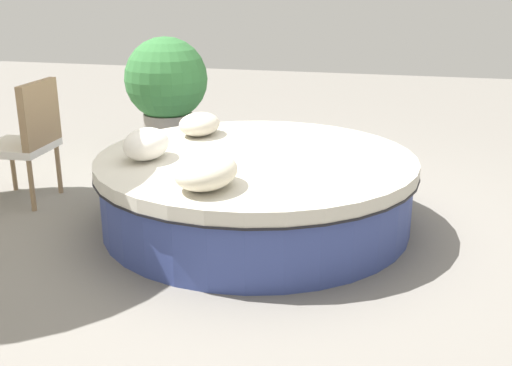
{
  "coord_description": "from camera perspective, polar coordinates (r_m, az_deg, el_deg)",
  "views": [
    {
      "loc": [
        4.1,
        1.05,
        1.72
      ],
      "look_at": [
        0.0,
        0.0,
        0.31
      ],
      "focal_mm": 42.84,
      "sensor_mm": 36.0,
      "label": 1
    }
  ],
  "objects": [
    {
      "name": "throw_pillow_1",
      "position": [
        4.35,
        -10.21,
        3.61
      ],
      "size": [
        0.42,
        0.3,
        0.22
      ],
      "primitive_type": "ellipsoid",
      "color": "white",
      "rests_on": "round_bed"
    },
    {
      "name": "patio_chair",
      "position": [
        5.19,
        -20.49,
        4.29
      ],
      "size": [
        0.56,
        0.54,
        0.98
      ],
      "rotation": [
        0.0,
        0.0,
        3.22
      ],
      "color": "#997A56",
      "rests_on": "ground_plane"
    },
    {
      "name": "throw_pillow_0",
      "position": [
        4.99,
        -5.3,
        5.5
      ],
      "size": [
        0.42,
        0.32,
        0.18
      ],
      "primitive_type": "ellipsoid",
      "color": "beige",
      "rests_on": "round_bed"
    },
    {
      "name": "round_bed",
      "position": [
        4.47,
        0.0,
        -0.55
      ],
      "size": [
        2.31,
        2.31,
        0.52
      ],
      "color": "#38478C",
      "rests_on": "ground_plane"
    },
    {
      "name": "throw_pillow_2",
      "position": [
        3.69,
        -4.71,
        1.12
      ],
      "size": [
        0.51,
        0.37,
        0.21
      ],
      "primitive_type": "ellipsoid",
      "color": "beige",
      "rests_on": "round_bed"
    },
    {
      "name": "planter",
      "position": [
        6.29,
        -8.35,
        8.81
      ],
      "size": [
        0.83,
        0.83,
        1.2
      ],
      "color": "gray",
      "rests_on": "ground_plane"
    },
    {
      "name": "ground_plane",
      "position": [
        4.57,
        0.0,
        -3.75
      ],
      "size": [
        16.0,
        16.0,
        0.0
      ],
      "primitive_type": "plane",
      "color": "gray"
    }
  ]
}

